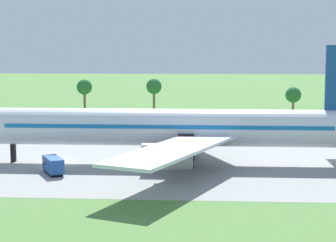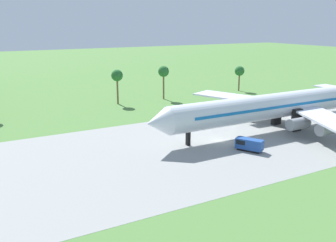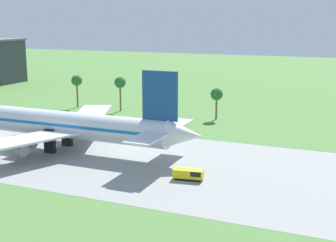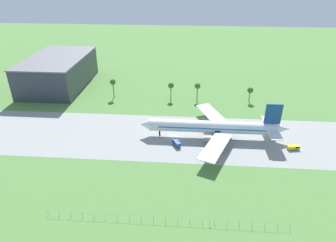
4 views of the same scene
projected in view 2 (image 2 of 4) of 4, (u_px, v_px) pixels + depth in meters
The scene contains 5 objects.
ground_plane at pixel (220, 141), 81.01m from camera, with size 600.00×600.00×0.00m, color #517F3D.
taxiway_strip at pixel (220, 141), 81.01m from camera, with size 320.00×44.00×0.02m.
jet_airliner at pixel (283, 105), 89.24m from camera, with size 71.78×58.10×18.80m.
baggage_tug at pixel (249, 144), 74.53m from camera, with size 4.29×5.68×2.48m.
palm_tree_row at pixel (137, 75), 118.63m from camera, with size 88.32×3.60×12.06m.
Camera 2 is at (-47.49, -61.94, 24.90)m, focal length 40.00 mm.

